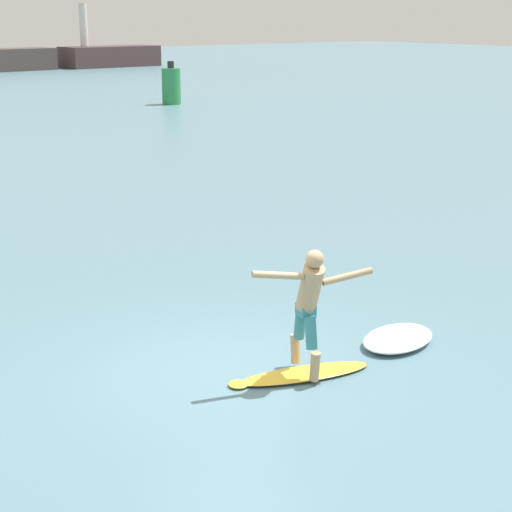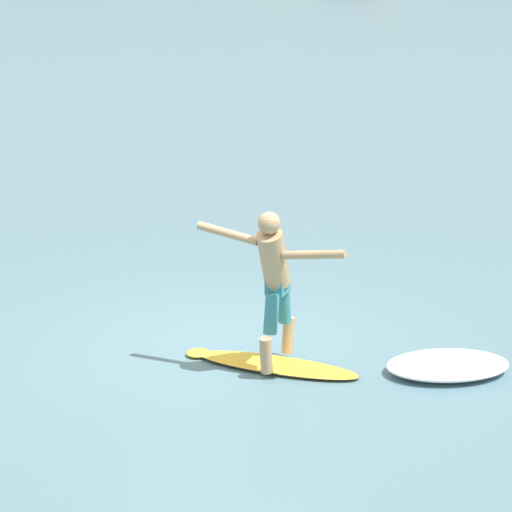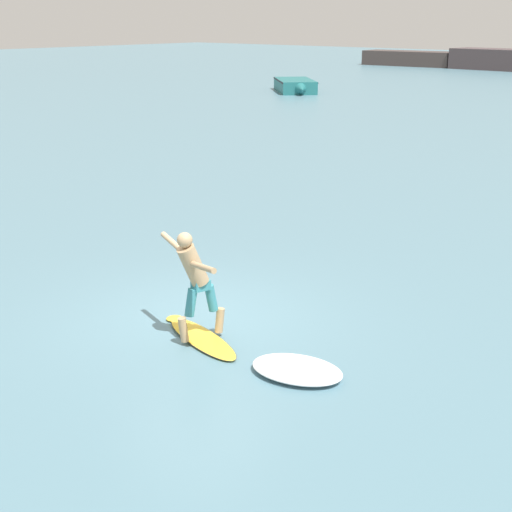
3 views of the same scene
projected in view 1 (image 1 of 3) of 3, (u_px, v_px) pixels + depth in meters
The scene contains 5 objects.
ground_plane at pixel (236, 373), 11.61m from camera, with size 200.00×200.00×0.00m, color slate.
surfboard at pixel (302, 374), 11.51m from camera, with size 2.06×1.01×0.20m.
surfer at pixel (309, 300), 11.13m from camera, with size 1.63×0.92×1.77m.
channel_marker_buoy at pixel (171, 86), 45.28m from camera, with size 0.99×0.99×2.25m.
wave_foam_at_tail at pixel (398, 338), 12.62m from camera, with size 1.54×1.20×0.18m.
Camera 1 is at (-6.22, -8.74, 4.73)m, focal length 60.00 mm.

